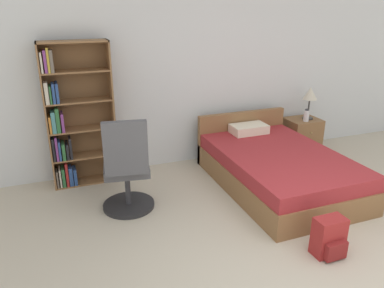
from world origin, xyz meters
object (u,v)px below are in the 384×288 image
Objects in this scene: office_chair at (127,171)px; backpack_red at (329,238)px; bed at (275,167)px; bookshelf at (73,119)px; nightstand at (302,135)px; table_lamp at (310,95)px; water_bottle at (306,116)px.

backpack_red is (1.55, -1.41, -0.31)m from office_chair.
bed is 5.58× the size of backpack_red.
bookshelf is 3.48× the size of nightstand.
bookshelf is 3.41m from nightstand.
office_chair reaches higher than nightstand.
office_chair is at bearing -64.31° from bookshelf.
backpack_red is at bearing -120.81° from nightstand.
bed is 4.21× the size of table_lamp.
office_chair is 3.12m from table_lamp.
nightstand is 2.65m from backpack_red.
office_chair is 2.97m from water_bottle.
bookshelf is at bearing 178.82° from nightstand.
table_lamp reaches higher than nightstand.
bookshelf is at bearing 130.38° from backpack_red.
office_chair is (-1.87, 0.00, 0.25)m from bed.
water_bottle is 2.58m from backpack_red.
office_chair is at bearing 179.85° from bed.
backpack_red is (2.00, -2.35, -0.67)m from bookshelf.
table_lamp is (0.07, -0.01, 0.63)m from nightstand.
bed reaches higher than nightstand.
office_chair is 2.24× the size of table_lamp.
bookshelf reaches higher than water_bottle.
bookshelf is 2.58m from bed.
bed is 1.54m from table_lamp.
nightstand is 2.73× the size of water_bottle.
bookshelf is at bearing 115.69° from office_chair.
table_lamp reaches higher than bed.
nightstand is at bearing 170.83° from table_lamp.
bed reaches higher than water_bottle.
backpack_red is at bearing -122.13° from table_lamp.
nightstand is 0.63m from table_lamp.
bookshelf is 9.49× the size of water_bottle.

